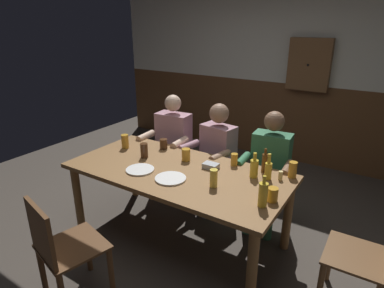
% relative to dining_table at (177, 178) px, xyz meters
% --- Properties ---
extents(ground_plane, '(6.67, 6.67, 0.00)m').
position_rel_dining_table_xyz_m(ground_plane, '(0.00, 0.05, -0.66)').
color(ground_plane, '#423A33').
extents(back_wall_upper, '(5.56, 0.12, 1.51)m').
position_rel_dining_table_xyz_m(back_wall_upper, '(0.00, 2.60, 1.28)').
color(back_wall_upper, beige).
extents(back_wall_wainscot, '(5.56, 0.12, 1.18)m').
position_rel_dining_table_xyz_m(back_wall_wainscot, '(0.00, 2.60, -0.07)').
color(back_wall_wainscot, brown).
rests_on(back_wall_wainscot, ground_plane).
extents(dining_table, '(2.05, 0.99, 0.75)m').
position_rel_dining_table_xyz_m(dining_table, '(0.00, 0.00, 0.00)').
color(dining_table, brown).
rests_on(dining_table, ground_plane).
extents(person_0, '(0.56, 0.53, 1.23)m').
position_rel_dining_table_xyz_m(person_0, '(-0.61, 0.73, 0.02)').
color(person_0, '#B78493').
rests_on(person_0, ground_plane).
extents(person_1, '(0.56, 0.57, 1.21)m').
position_rel_dining_table_xyz_m(person_1, '(-0.01, 0.73, 0.01)').
color(person_1, '#B78493').
rests_on(person_1, ground_plane).
extents(person_2, '(0.54, 0.53, 1.21)m').
position_rel_dining_table_xyz_m(person_2, '(0.62, 0.72, 0.00)').
color(person_2, '#33724C').
rests_on(person_2, ground_plane).
extents(chair_empty_near_right, '(0.45, 0.45, 0.88)m').
position_rel_dining_table_xyz_m(chair_empty_near_right, '(1.65, 0.02, -0.18)').
color(chair_empty_near_right, brown).
rests_on(chair_empty_near_right, ground_plane).
extents(chair_empty_near_left, '(0.53, 0.53, 0.88)m').
position_rel_dining_table_xyz_m(chair_empty_near_left, '(-0.27, -1.10, -0.18)').
color(chair_empty_near_left, brown).
rests_on(chair_empty_near_left, ground_plane).
extents(table_candle, '(0.04, 0.04, 0.08)m').
position_rel_dining_table_xyz_m(table_candle, '(0.87, 0.31, 0.13)').
color(table_candle, '#F9E08C').
rests_on(table_candle, dining_table).
extents(condiment_caddy, '(0.14, 0.10, 0.05)m').
position_rel_dining_table_xyz_m(condiment_caddy, '(0.25, 0.19, 0.11)').
color(condiment_caddy, '#B2B7BC').
rests_on(condiment_caddy, dining_table).
extents(plate_0, '(0.26, 0.26, 0.01)m').
position_rel_dining_table_xyz_m(plate_0, '(-0.28, -0.20, 0.10)').
color(plate_0, white).
rests_on(plate_0, dining_table).
extents(plate_1, '(0.27, 0.27, 0.01)m').
position_rel_dining_table_xyz_m(plate_1, '(0.06, -0.19, 0.10)').
color(plate_1, white).
rests_on(plate_1, dining_table).
extents(bottle_0, '(0.05, 0.05, 0.23)m').
position_rel_dining_table_xyz_m(bottle_0, '(0.69, 0.39, 0.18)').
color(bottle_0, '#593314').
rests_on(bottle_0, dining_table).
extents(bottle_1, '(0.07, 0.07, 0.25)m').
position_rel_dining_table_xyz_m(bottle_1, '(0.89, -0.18, 0.19)').
color(bottle_1, gold).
rests_on(bottle_1, dining_table).
extents(bottle_2, '(0.07, 0.07, 0.23)m').
position_rel_dining_table_xyz_m(bottle_2, '(0.65, 0.24, 0.18)').
color(bottle_2, gold).
rests_on(bottle_2, dining_table).
extents(bottle_3, '(0.06, 0.06, 0.23)m').
position_rel_dining_table_xyz_m(bottle_3, '(0.77, 0.27, 0.18)').
color(bottle_3, gold).
rests_on(bottle_3, dining_table).
extents(pint_glass_0, '(0.08, 0.08, 0.15)m').
position_rel_dining_table_xyz_m(pint_glass_0, '(-0.79, 0.15, 0.16)').
color(pint_glass_0, gold).
rests_on(pint_glass_0, dining_table).
extents(pint_glass_1, '(0.08, 0.08, 0.11)m').
position_rel_dining_table_xyz_m(pint_glass_1, '(0.93, -0.07, 0.14)').
color(pint_glass_1, gold).
rests_on(pint_glass_1, dining_table).
extents(pint_glass_2, '(0.08, 0.08, 0.11)m').
position_rel_dining_table_xyz_m(pint_glass_2, '(-0.42, 0.35, 0.14)').
color(pint_glass_2, '#4C2D19').
rests_on(pint_glass_2, dining_table).
extents(pint_glass_3, '(0.07, 0.07, 0.14)m').
position_rel_dining_table_xyz_m(pint_glass_3, '(0.94, 0.42, 0.16)').
color(pint_glass_3, gold).
rests_on(pint_glass_3, dining_table).
extents(pint_glass_4, '(0.07, 0.07, 0.15)m').
position_rel_dining_table_xyz_m(pint_glass_4, '(-0.44, 0.06, 0.16)').
color(pint_glass_4, '#4C2D19').
rests_on(pint_glass_4, dining_table).
extents(pint_glass_5, '(0.06, 0.06, 0.15)m').
position_rel_dining_table_xyz_m(pint_glass_5, '(0.44, -0.11, 0.17)').
color(pint_glass_5, '#E5C64C').
rests_on(pint_glass_5, dining_table).
extents(pint_glass_6, '(0.08, 0.08, 0.12)m').
position_rel_dining_table_xyz_m(pint_glass_6, '(-0.05, 0.22, 0.15)').
color(pint_glass_6, gold).
rests_on(pint_glass_6, dining_table).
extents(pint_glass_7, '(0.07, 0.07, 0.12)m').
position_rel_dining_table_xyz_m(pint_glass_7, '(0.40, 0.37, 0.15)').
color(pint_glass_7, gold).
rests_on(pint_glass_7, dining_table).
extents(wall_dart_cabinet, '(0.56, 0.15, 0.70)m').
position_rel_dining_table_xyz_m(wall_dart_cabinet, '(0.48, 2.47, 0.82)').
color(wall_dart_cabinet, brown).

